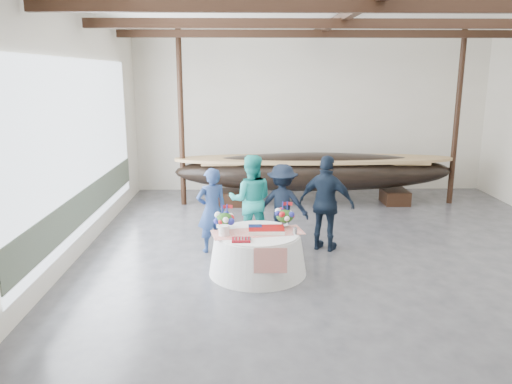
{
  "coord_description": "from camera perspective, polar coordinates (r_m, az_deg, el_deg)",
  "views": [
    {
      "loc": [
        -1.87,
        -8.34,
        3.33
      ],
      "look_at": [
        -1.68,
        1.09,
        1.09
      ],
      "focal_mm": 35.0,
      "sensor_mm": 36.0,
      "label": 1
    }
  ],
  "objects": [
    {
      "name": "guest_man_left",
      "position": [
        9.86,
        3.02,
        -1.45
      ],
      "size": [
        1.12,
        0.74,
        1.62
      ],
      "primitive_type": "imported",
      "rotation": [
        0.0,
        0.0,
        3.0
      ],
      "color": "black",
      "rests_on": "ground"
    },
    {
      "name": "wall_left",
      "position": [
        8.97,
        -21.68,
        5.52
      ],
      "size": [
        0.02,
        12.0,
        4.5
      ],
      "primitive_type": "cube",
      "color": "silver",
      "rests_on": "ground"
    },
    {
      "name": "guest_man_right",
      "position": [
        9.58,
        8.06,
        -1.3
      ],
      "size": [
        1.17,
        0.9,
        1.85
      ],
      "primitive_type": "imported",
      "rotation": [
        0.0,
        0.0,
        2.66
      ],
      "color": "black",
      "rests_on": "ground"
    },
    {
      "name": "guest_woman_teal",
      "position": [
        9.82,
        -0.6,
        -0.92
      ],
      "size": [
        0.9,
        0.72,
        1.81
      ],
      "primitive_type": "imported",
      "rotation": [
        0.0,
        0.0,
        3.11
      ],
      "color": "#21AFA5",
      "rests_on": "ground"
    },
    {
      "name": "longboat_display",
      "position": [
        13.01,
        6.63,
        2.35
      ],
      "size": [
        7.19,
        1.44,
        1.35
      ],
      "color": "black",
      "rests_on": "ground"
    },
    {
      "name": "wall_back",
      "position": [
        14.5,
        6.33,
        9.03
      ],
      "size": [
        10.0,
        0.02,
        4.5
      ],
      "primitive_type": "cube",
      "color": "silver",
      "rests_on": "ground"
    },
    {
      "name": "guest_woman_blue",
      "position": [
        9.47,
        -5.08,
        -2.08
      ],
      "size": [
        0.7,
        0.59,
        1.63
      ],
      "primitive_type": "imported",
      "rotation": [
        0.0,
        0.0,
        3.54
      ],
      "color": "navy",
      "rests_on": "ground"
    },
    {
      "name": "floor",
      "position": [
        9.17,
        10.8,
        -8.17
      ],
      "size": [
        10.0,
        12.0,
        0.01
      ],
      "primitive_type": "cube",
      "color": "#3D3D42",
      "rests_on": "ground"
    },
    {
      "name": "tabletop_items",
      "position": [
        8.53,
        -0.26,
        -3.42
      ],
      "size": [
        1.62,
        0.98,
        0.4
      ],
      "color": "red",
      "rests_on": "banquet_table"
    },
    {
      "name": "pavilion_structure",
      "position": [
        9.31,
        10.93,
        17.29
      ],
      "size": [
        9.8,
        11.76,
        4.5
      ],
      "color": "black",
      "rests_on": "ground"
    },
    {
      "name": "open_bay",
      "position": [
        9.94,
        -19.23,
        3.93
      ],
      "size": [
        0.03,
        7.0,
        3.2
      ],
      "color": "silver",
      "rests_on": "ground"
    },
    {
      "name": "banquet_table",
      "position": [
        8.56,
        0.19,
        -6.94
      ],
      "size": [
        1.67,
        1.67,
        0.72
      ],
      "color": "white",
      "rests_on": "ground"
    }
  ]
}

